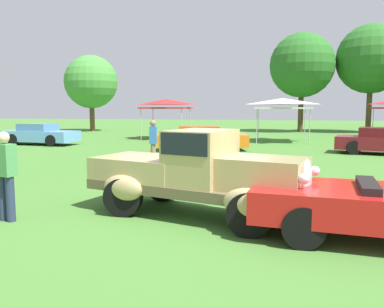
{
  "coord_description": "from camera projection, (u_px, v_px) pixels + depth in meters",
  "views": [
    {
      "loc": [
        1.21,
        -7.78,
        2.13
      ],
      "look_at": [
        -0.85,
        2.76,
        0.86
      ],
      "focal_mm": 36.47,
      "sensor_mm": 36.0,
      "label": 1
    }
  ],
  "objects": [
    {
      "name": "ground_plane",
      "position": [
        207.0,
        211.0,
        8.06
      ],
      "size": [
        120.0,
        120.0,
        0.0
      ],
      "primitive_type": "plane",
      "color": "#42752D"
    },
    {
      "name": "feature_pickup_truck",
      "position": [
        198.0,
        172.0,
        7.63
      ],
      "size": [
        4.6,
        2.78,
        1.7
      ],
      "color": "brown",
      "rests_on": "ground_plane"
    },
    {
      "name": "show_car_skyblue",
      "position": [
        40.0,
        134.0,
        22.45
      ],
      "size": [
        4.41,
        2.13,
        1.22
      ],
      "color": "#669EDB",
      "rests_on": "ground_plane"
    },
    {
      "name": "show_car_orange",
      "position": [
        201.0,
        138.0,
        19.41
      ],
      "size": [
        4.71,
        2.74,
        1.22
      ],
      "color": "orange",
      "rests_on": "ground_plane"
    },
    {
      "name": "show_car_burgundy",
      "position": [
        384.0,
        141.0,
        17.76
      ],
      "size": [
        4.45,
        2.7,
        1.22
      ],
      "color": "maroon",
      "rests_on": "ground_plane"
    },
    {
      "name": "spectator_near_truck",
      "position": [
        5.0,
        173.0,
        7.27
      ],
      "size": [
        0.45,
        0.34,
        1.69
      ],
      "color": "#283351",
      "rests_on": "ground_plane"
    },
    {
      "name": "spectator_between_cars",
      "position": [
        153.0,
        142.0,
        13.81
      ],
      "size": [
        0.31,
        0.44,
        1.69
      ],
      "color": "#7F7056",
      "rests_on": "ground_plane"
    },
    {
      "name": "canopy_tent_left_field",
      "position": [
        166.0,
        103.0,
        26.46
      ],
      "size": [
        3.05,
        3.05,
        2.71
      ],
      "color": "#B7B7BC",
      "rests_on": "ground_plane"
    },
    {
      "name": "canopy_tent_center_field",
      "position": [
        283.0,
        103.0,
        24.19
      ],
      "size": [
        3.37,
        3.37,
        2.71
      ],
      "color": "#B7B7BC",
      "rests_on": "ground_plane"
    },
    {
      "name": "treeline_far_left",
      "position": [
        91.0,
        82.0,
        34.89
      ],
      "size": [
        4.72,
        4.72,
        6.77
      ],
      "color": "brown",
      "rests_on": "ground_plane"
    },
    {
      "name": "treeline_mid_left",
      "position": [
        302.0,
        65.0,
        33.45
      ],
      "size": [
        5.51,
        5.51,
        8.5
      ],
      "color": "#47331E",
      "rests_on": "ground_plane"
    },
    {
      "name": "treeline_center",
      "position": [
        371.0,
        59.0,
        32.68
      ],
      "size": [
        5.78,
        5.78,
        9.09
      ],
      "color": "brown",
      "rests_on": "ground_plane"
    }
  ]
}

